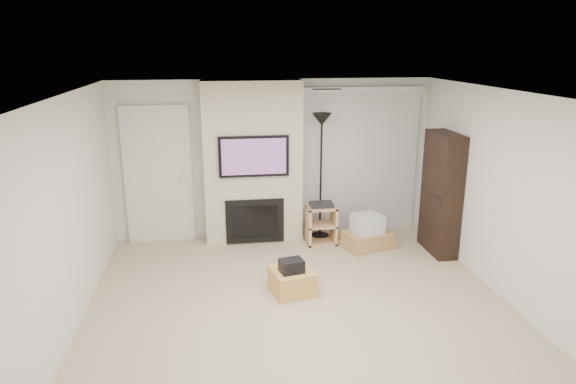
{
  "coord_description": "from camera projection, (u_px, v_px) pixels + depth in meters",
  "views": [
    {
      "loc": [
        -0.94,
        -5.16,
        3.0
      ],
      "look_at": [
        0.0,
        1.2,
        1.15
      ],
      "focal_mm": 32.0,
      "sensor_mm": 36.0,
      "label": 1
    }
  ],
  "objects": [
    {
      "name": "bookshelf",
      "position": [
        441.0,
        194.0,
        7.51
      ],
      "size": [
        0.3,
        0.8,
        1.8
      ],
      "color": "black",
      "rests_on": "floor"
    },
    {
      "name": "black_bag",
      "position": [
        292.0,
        266.0,
        6.31
      ],
      "size": [
        0.32,
        0.27,
        0.16
      ],
      "primitive_type": "cube",
      "rotation": [
        0.0,
        0.0,
        0.21
      ],
      "color": "black",
      "rests_on": "ottoman"
    },
    {
      "name": "ceiling",
      "position": [
        305.0,
        96.0,
        5.18
      ],
      "size": [
        5.0,
        5.5,
        0.0
      ],
      "primitive_type": "cube",
      "color": "white",
      "rests_on": "wall_back"
    },
    {
      "name": "fireplace_wall",
      "position": [
        253.0,
        164.0,
        7.89
      ],
      "size": [
        1.5,
        0.47,
        2.5
      ],
      "color": "beige",
      "rests_on": "floor"
    },
    {
      "name": "box_stack",
      "position": [
        367.0,
        234.0,
        7.88
      ],
      "size": [
        0.89,
        0.77,
        0.51
      ],
      "color": "tan",
      "rests_on": "floor"
    },
    {
      "name": "floor",
      "position": [
        303.0,
        317.0,
        5.87
      ],
      "size": [
        5.0,
        5.5,
        0.0
      ],
      "primitive_type": "cube",
      "color": "#C2AB8B",
      "rests_on": "ground"
    },
    {
      "name": "wall_left",
      "position": [
        60.0,
        225.0,
        5.17
      ],
      "size": [
        0.0,
        5.5,
        2.5
      ],
      "primitive_type": "cube",
      "rotation": [
        1.57,
        0.0,
        1.57
      ],
      "color": "silver",
      "rests_on": "ground"
    },
    {
      "name": "av_stand",
      "position": [
        321.0,
        222.0,
        7.98
      ],
      "size": [
        0.45,
        0.38,
        0.66
      ],
      "color": "tan",
      "rests_on": "floor"
    },
    {
      "name": "entry_door",
      "position": [
        158.0,
        176.0,
        7.9
      ],
      "size": [
        1.02,
        0.11,
        2.14
      ],
      "color": "silver",
      "rests_on": "floor"
    },
    {
      "name": "floor_lamp",
      "position": [
        321.0,
        141.0,
        7.89
      ],
      "size": [
        0.3,
        0.3,
        2.0
      ],
      "color": "black",
      "rests_on": "floor"
    },
    {
      "name": "hvac_vent",
      "position": [
        327.0,
        89.0,
        5.99
      ],
      "size": [
        0.35,
        0.18,
        0.01
      ],
      "primitive_type": "cube",
      "color": "silver",
      "rests_on": "ceiling"
    },
    {
      "name": "vertical_blinds",
      "position": [
        360.0,
        156.0,
        8.28
      ],
      "size": [
        1.98,
        0.1,
        2.37
      ],
      "color": "silver",
      "rests_on": "floor"
    },
    {
      "name": "wall_back",
      "position": [
        274.0,
        159.0,
        8.14
      ],
      "size": [
        5.0,
        0.0,
        2.5
      ],
      "primitive_type": "cube",
      "rotation": [
        1.57,
        0.0,
        0.0
      ],
      "color": "silver",
      "rests_on": "ground"
    },
    {
      "name": "wall_right",
      "position": [
        519.0,
        203.0,
        5.87
      ],
      "size": [
        0.0,
        5.5,
        2.5
      ],
      "primitive_type": "cube",
      "rotation": [
        1.57,
        0.0,
        1.57
      ],
      "color": "silver",
      "rests_on": "ground"
    },
    {
      "name": "ottoman",
      "position": [
        293.0,
        281.0,
        6.42
      ],
      "size": [
        0.59,
        0.59,
        0.3
      ],
      "primitive_type": "cube",
      "rotation": [
        0.0,
        0.0,
        0.21
      ],
      "color": "#DAA050",
      "rests_on": "floor"
    },
    {
      "name": "wall_front",
      "position": [
        390.0,
        366.0,
        2.91
      ],
      "size": [
        5.0,
        0.0,
        2.5
      ],
      "primitive_type": "cube",
      "rotation": [
        1.57,
        0.0,
        0.0
      ],
      "color": "silver",
      "rests_on": "ground"
    }
  ]
}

